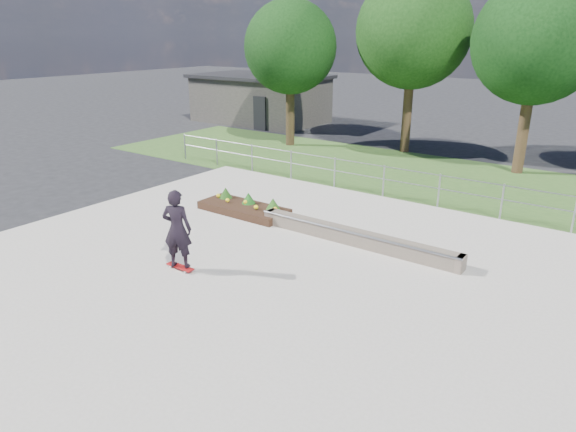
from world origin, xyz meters
name	(u,v)px	position (x,y,z in m)	size (l,w,h in m)	color
ground	(245,274)	(0.00, 0.00, 0.00)	(120.00, 120.00, 0.00)	black
grass_verge	(421,177)	(0.00, 11.00, 0.01)	(30.00, 8.00, 0.02)	#305020
concrete_slab	(245,272)	(0.00, 0.00, 0.03)	(15.00, 15.00, 0.06)	#A49D92
fence	(384,177)	(0.00, 7.50, 0.77)	(20.06, 0.06, 1.20)	#9A9CA2
building	(260,98)	(-14.00, 18.00, 1.51)	(8.40, 5.40, 3.00)	#322F2C
tree_far_left	(290,48)	(-8.00, 13.00, 4.85)	(4.55, 4.55, 7.15)	black
tree_mid_left	(413,31)	(-2.50, 15.00, 5.61)	(5.25, 5.25, 8.25)	#362415
tree_mid_right	(537,41)	(3.00, 14.00, 5.23)	(4.90, 4.90, 7.70)	#382516
grind_ledge	(355,237)	(1.32, 3.07, 0.26)	(6.00, 0.44, 0.43)	brown
planter_bed	(245,207)	(-2.86, 3.33, 0.24)	(3.00, 1.20, 0.61)	black
skateboarder	(177,229)	(-1.37, -0.85, 1.11)	(0.84, 0.72, 2.04)	white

